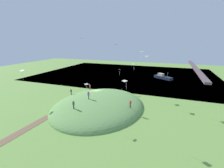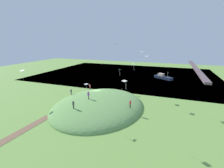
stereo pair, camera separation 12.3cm
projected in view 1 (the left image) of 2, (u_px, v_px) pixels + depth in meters
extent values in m
plane|color=#6F9A44|center=(96.00, 96.00, 46.06)|extent=(160.00, 160.00, 0.00)
cube|color=#40517E|center=(127.00, 74.00, 76.82)|extent=(56.61, 80.00, 0.40)
ellipsoid|color=#6A9A50|center=(99.00, 106.00, 38.91)|extent=(26.12, 21.18, 4.40)
cube|color=brown|center=(24.00, 130.00, 28.41)|extent=(11.85, 2.24, 0.04)
cube|color=#5D4A51|center=(196.00, 69.00, 65.70)|extent=(50.95, 1.80, 0.70)
cube|color=#1C263B|center=(163.00, 78.00, 66.62)|extent=(6.42, 7.93, 1.08)
cube|color=#C0AD93|center=(161.00, 75.00, 67.30)|extent=(2.56, 2.76, 1.07)
cylinder|color=gray|center=(168.00, 74.00, 64.57)|extent=(0.14, 0.14, 2.23)
cube|color=#392A31|center=(89.00, 97.00, 37.42)|extent=(0.29, 0.28, 0.89)
cylinder|color=purple|center=(88.00, 94.00, 37.21)|extent=(0.67, 0.67, 0.70)
sphere|color=brown|center=(88.00, 92.00, 37.09)|extent=(0.27, 0.27, 0.27)
cube|color=#514F3D|center=(130.00, 106.00, 34.41)|extent=(0.20, 0.28, 0.86)
cylinder|color=#D53A39|center=(130.00, 103.00, 34.21)|extent=(0.56, 0.56, 0.68)
sphere|color=tan|center=(130.00, 101.00, 34.09)|extent=(0.26, 0.26, 0.26)
cube|color=#5E4F4B|center=(90.00, 89.00, 46.93)|extent=(0.24, 0.17, 0.84)
cylinder|color=red|center=(90.00, 86.00, 46.73)|extent=(0.49, 0.49, 0.67)
sphere|color=tan|center=(90.00, 85.00, 46.61)|extent=(0.25, 0.25, 0.25)
cube|color=#363B35|center=(71.00, 94.00, 43.92)|extent=(0.24, 0.16, 0.86)
cylinder|color=#393D4B|center=(71.00, 91.00, 43.72)|extent=(0.48, 0.48, 0.68)
sphere|color=brown|center=(71.00, 89.00, 43.59)|extent=(0.26, 0.26, 0.26)
cube|color=#302E28|center=(74.00, 107.00, 32.93)|extent=(0.24, 0.27, 0.84)
cylinder|color=#434641|center=(73.00, 103.00, 32.73)|extent=(0.60, 0.60, 0.66)
sphere|color=brown|center=(73.00, 101.00, 32.61)|extent=(0.25, 0.25, 0.25)
cube|color=white|center=(22.00, 71.00, 37.95)|extent=(1.18, 1.40, 0.24)
cylinder|color=white|center=(23.00, 76.00, 37.99)|extent=(0.05, 0.04, 1.84)
cube|color=white|center=(82.00, 38.00, 54.96)|extent=(0.58, 0.72, 0.07)
cylinder|color=white|center=(81.00, 41.00, 55.15)|extent=(0.09, 0.30, 1.83)
cube|color=white|center=(133.00, 64.00, 44.68)|extent=(1.13, 0.79, 0.12)
cylinder|color=white|center=(134.00, 68.00, 45.02)|extent=(0.05, 0.17, 1.54)
cube|color=white|center=(117.00, 44.00, 43.08)|extent=(1.13, 0.93, 0.17)
cylinder|color=white|center=(116.00, 48.00, 43.50)|extent=(0.13, 0.07, 1.37)
cube|color=silver|center=(147.00, 56.00, 35.91)|extent=(0.99, 1.09, 0.09)
cylinder|color=silver|center=(145.00, 60.00, 36.15)|extent=(0.15, 0.17, 1.28)
cube|color=silver|center=(125.00, 81.00, 25.85)|extent=(1.03, 1.08, 0.14)
cylinder|color=silver|center=(126.00, 86.00, 26.14)|extent=(0.09, 0.10, 1.27)
cube|color=white|center=(120.00, 69.00, 50.84)|extent=(0.83, 0.89, 0.16)
cylinder|color=white|center=(120.00, 73.00, 51.01)|extent=(0.07, 0.21, 1.85)
cube|color=white|center=(86.00, 84.00, 29.86)|extent=(0.89, 0.75, 0.10)
cylinder|color=white|center=(87.00, 89.00, 29.75)|extent=(0.11, 0.25, 1.49)
cube|color=white|center=(142.00, 52.00, 38.46)|extent=(1.34, 1.22, 0.05)
cylinder|color=white|center=(142.00, 57.00, 38.77)|extent=(0.25, 0.27, 1.86)
cylinder|color=brown|center=(122.00, 90.00, 49.19)|extent=(0.14, 0.14, 1.14)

